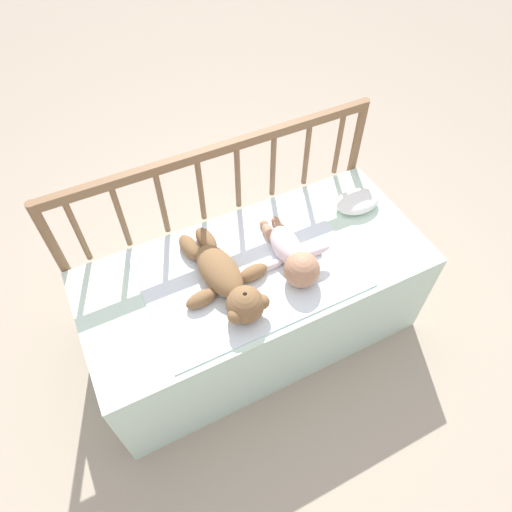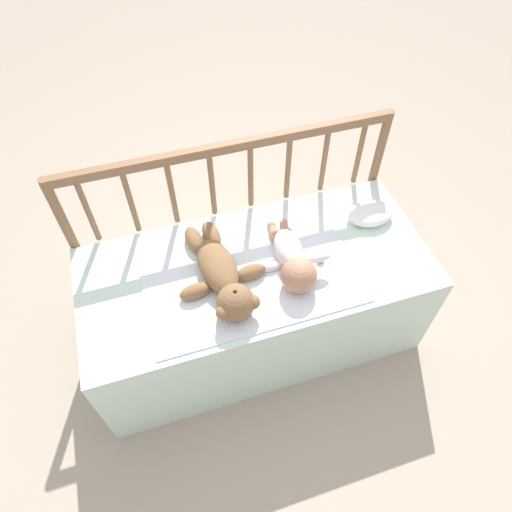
{
  "view_description": "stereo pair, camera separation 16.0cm",
  "coord_description": "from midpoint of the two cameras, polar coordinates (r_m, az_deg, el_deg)",
  "views": [
    {
      "loc": [
        -0.46,
        -0.91,
        1.83
      ],
      "look_at": [
        0.0,
        0.0,
        0.54
      ],
      "focal_mm": 32.0,
      "sensor_mm": 36.0,
      "label": 1
    },
    {
      "loc": [
        -0.31,
        -0.97,
        1.83
      ],
      "look_at": [
        0.0,
        0.0,
        0.54
      ],
      "focal_mm": 32.0,
      "sensor_mm": 36.0,
      "label": 2
    }
  ],
  "objects": [
    {
      "name": "ground_plane",
      "position": [
        2.1,
        2.23,
        -9.41
      ],
      "size": [
        12.0,
        12.0,
        0.0
      ],
      "primitive_type": "plane",
      "color": "tan"
    },
    {
      "name": "small_pillow",
      "position": [
        1.9,
        16.48,
        4.98
      ],
      "size": [
        0.19,
        0.13,
        0.06
      ],
      "color": "white",
      "rests_on": "crib_mattress"
    },
    {
      "name": "teddy_bear",
      "position": [
        1.6,
        -1.43,
        -2.64
      ],
      "size": [
        0.33,
        0.48,
        0.13
      ],
      "color": "olive",
      "rests_on": "crib_mattress"
    },
    {
      "name": "blanket",
      "position": [
        1.69,
        1.59,
        -1.63
      ],
      "size": [
        0.77,
        0.54,
        0.01
      ],
      "color": "white",
      "rests_on": "crib_mattress"
    },
    {
      "name": "crib_rail",
      "position": [
        1.82,
        -0.49,
        8.08
      ],
      "size": [
        1.32,
        0.04,
        0.81
      ],
      "color": "brown",
      "rests_on": "ground_plane"
    },
    {
      "name": "crib_mattress",
      "position": [
        1.89,
        2.45,
        -5.87
      ],
      "size": [
        1.32,
        0.59,
        0.48
      ],
      "color": "silver",
      "rests_on": "ground_plane"
    },
    {
      "name": "baby",
      "position": [
        1.66,
        7.35,
        -0.69
      ],
      "size": [
        0.26,
        0.37,
        0.13
      ],
      "color": "white",
      "rests_on": "crib_mattress"
    }
  ]
}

